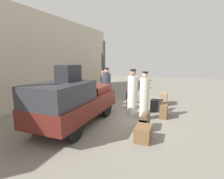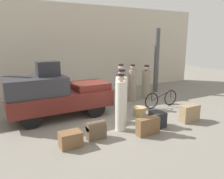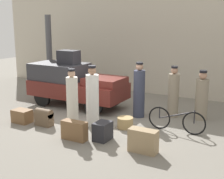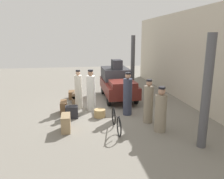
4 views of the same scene
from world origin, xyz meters
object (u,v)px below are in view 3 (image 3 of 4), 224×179
object	(u,v)px
wicker_basket	(125,123)
trunk_large_brown	(22,116)
porter_with_bicycle	(139,92)
trunk_barrel_dark	(44,117)
porter_standing_middle	(72,102)
trunk_umber_medium	(74,130)
truck	(73,83)
trunk_on_truck_roof	(69,57)
porter_lifting_near_truck	(92,98)
trunk_wicker_pale	(143,141)
suitcase_small_leather	(103,131)
conductor_in_dark_uniform	(202,97)
bicycle	(176,120)
porter_carrying_trunk	(173,94)

from	to	relation	value
wicker_basket	trunk_large_brown	size ratio (longest dim) A/B	0.82
porter_with_bicycle	trunk_large_brown	xyz separation A→B (m)	(-2.92, -2.32, -0.63)
trunk_barrel_dark	porter_with_bicycle	bearing A→B (deg)	46.05
porter_standing_middle	trunk_umber_medium	world-z (taller)	porter_standing_middle
truck	trunk_on_truck_roof	bearing A→B (deg)	-180.00
porter_with_bicycle	trunk_umber_medium	bearing A→B (deg)	-103.78
porter_lifting_near_truck	trunk_barrel_dark	world-z (taller)	porter_lifting_near_truck
wicker_basket	trunk_wicker_pale	size ratio (longest dim) A/B	0.67
truck	porter_lifting_near_truck	world-z (taller)	porter_lifting_near_truck
suitcase_small_leather	trunk_on_truck_roof	bearing A→B (deg)	140.13
conductor_in_dark_uniform	trunk_barrel_dark	bearing A→B (deg)	-143.59
bicycle	wicker_basket	world-z (taller)	bicycle
porter_standing_middle	trunk_wicker_pale	xyz separation A→B (m)	(2.46, -0.51, -0.54)
trunk_umber_medium	trunk_wicker_pale	bearing A→B (deg)	4.94
truck	trunk_wicker_pale	world-z (taller)	truck
trunk_wicker_pale	porter_carrying_trunk	bearing A→B (deg)	95.48
porter_lifting_near_truck	trunk_wicker_pale	distance (m)	2.43
bicycle	porter_standing_middle	distance (m)	3.03
trunk_umber_medium	suitcase_small_leather	bearing A→B (deg)	27.99
porter_with_bicycle	suitcase_small_leather	distance (m)	2.40
porter_standing_middle	suitcase_small_leather	world-z (taller)	porter_standing_middle
porter_standing_middle	porter_carrying_trunk	bearing A→B (deg)	50.12
truck	trunk_barrel_dark	distance (m)	2.43
porter_carrying_trunk	trunk_large_brown	distance (m)	4.89
porter_standing_middle	trunk_on_truck_roof	world-z (taller)	trunk_on_truck_roof
porter_with_bicycle	suitcase_small_leather	xyz separation A→B (m)	(0.01, -2.33, -0.59)
bicycle	porter_lifting_near_truck	bearing A→B (deg)	-163.59
conductor_in_dark_uniform	bicycle	bearing A→B (deg)	-102.46
porter_lifting_near_truck	trunk_umber_medium	bearing A→B (deg)	-80.67
porter_lifting_near_truck	suitcase_small_leather	size ratio (longest dim) A/B	3.67
bicycle	trunk_on_truck_roof	distance (m)	4.71
bicycle	trunk_barrel_dark	size ratio (longest dim) A/B	3.09
truck	porter_standing_middle	distance (m)	2.56
porter_carrying_trunk	trunk_on_truck_roof	bearing A→B (deg)	-172.51
trunk_wicker_pale	trunk_barrel_dark	distance (m)	3.41
truck	trunk_umber_medium	bearing A→B (deg)	-53.68
porter_lifting_near_truck	porter_standing_middle	bearing A→B (deg)	-122.50
bicycle	conductor_in_dark_uniform	distance (m)	1.58
suitcase_small_leather	trunk_wicker_pale	size ratio (longest dim) A/B	0.71
truck	conductor_in_dark_uniform	world-z (taller)	conductor_in_dark_uniform
trunk_wicker_pale	trunk_barrel_dark	bearing A→B (deg)	174.89
bicycle	porter_with_bicycle	world-z (taller)	porter_with_bicycle
truck	suitcase_small_leather	size ratio (longest dim) A/B	7.24
porter_lifting_near_truck	truck	bearing A→B (deg)	139.77
porter_with_bicycle	truck	bearing A→B (deg)	178.31
porter_carrying_trunk	trunk_large_brown	world-z (taller)	porter_carrying_trunk
wicker_basket	porter_standing_middle	distance (m)	1.68
conductor_in_dark_uniform	trunk_on_truck_roof	size ratio (longest dim) A/B	2.14
conductor_in_dark_uniform	porter_standing_middle	bearing A→B (deg)	-138.13
truck	trunk_large_brown	world-z (taller)	truck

